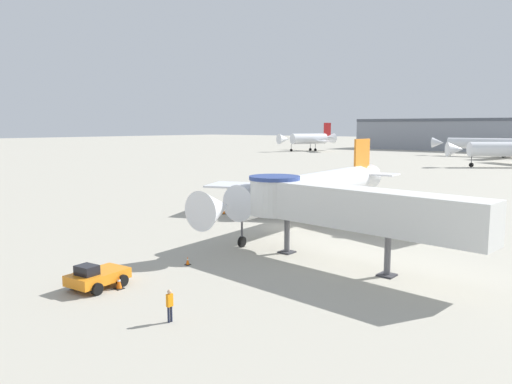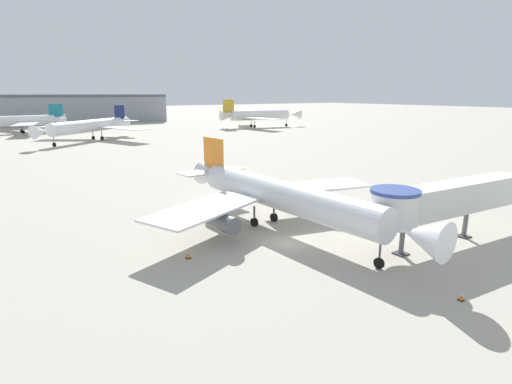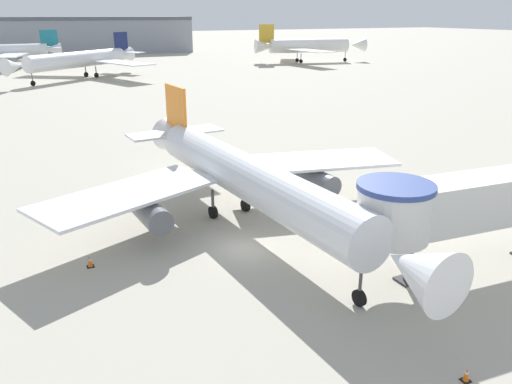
% 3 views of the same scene
% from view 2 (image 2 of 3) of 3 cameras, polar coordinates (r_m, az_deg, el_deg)
% --- Properties ---
extents(ground_plane, '(800.00, 800.00, 0.00)m').
position_cam_2_polar(ground_plane, '(38.36, 4.47, -7.17)').
color(ground_plane, '#A8A393').
extents(main_airplane, '(28.59, 32.28, 8.47)m').
position_cam_2_polar(main_airplane, '(40.88, 3.16, -0.49)').
color(main_airplane, silver).
rests_on(main_airplane, ground_plane).
extents(jet_bridge, '(19.14, 4.81, 6.03)m').
position_cam_2_polar(jet_bridge, '(40.14, 24.99, -0.99)').
color(jet_bridge, silver).
rests_on(jet_bridge, ground_plane).
extents(traffic_cone_near_nose, '(0.37, 0.37, 0.62)m').
position_cam_2_polar(traffic_cone_near_nose, '(31.46, 27.28, -13.14)').
color(traffic_cone_near_nose, black).
rests_on(traffic_cone_near_nose, ground_plane).
extents(traffic_cone_port_wing, '(0.43, 0.43, 0.72)m').
position_cam_2_polar(traffic_cone_port_wing, '(35.09, -9.67, -8.80)').
color(traffic_cone_port_wing, black).
rests_on(traffic_cone_port_wing, ground_plane).
extents(background_jet_gold_tail, '(35.50, 36.67, 11.27)m').
position_cam_2_polar(background_jet_gold_tail, '(166.81, 0.31, 10.93)').
color(background_jet_gold_tail, white).
rests_on(background_jet_gold_tail, ground_plane).
extents(background_jet_navy_tail, '(33.68, 32.20, 9.93)m').
position_cam_2_polar(background_jet_navy_tail, '(128.59, -22.56, 8.72)').
color(background_jet_navy_tail, silver).
rests_on(background_jet_navy_tail, ground_plane).
extents(background_jet_teal_tail, '(37.57, 37.25, 9.83)m').
position_cam_2_polar(background_jet_teal_tail, '(164.15, -31.43, 8.65)').
color(background_jet_teal_tail, silver).
rests_on(background_jet_teal_tail, ground_plane).
extents(terminal_building, '(133.92, 20.84, 13.16)m').
position_cam_2_polar(terminal_building, '(203.20, -31.91, 9.88)').
color(terminal_building, gray).
rests_on(terminal_building, ground_plane).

